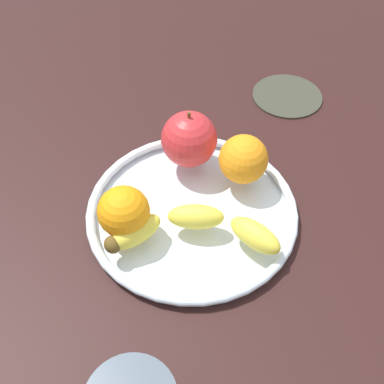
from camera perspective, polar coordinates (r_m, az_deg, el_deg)
ground_plane at (r=64.56cm, az=-0.00°, el=-3.92°), size 125.73×125.73×4.00cm
fruit_bowl at (r=62.24cm, az=-0.00°, el=-2.32°), size 28.00×28.00×1.80cm
banana at (r=57.44cm, az=-0.03°, el=-4.47°), size 22.24×8.49×3.19cm
apple at (r=64.64cm, az=-0.35°, el=6.45°), size 7.81×7.81×8.61cm
orange_back_left at (r=63.07cm, az=6.28°, el=4.00°), size 6.67×6.67×6.67cm
orange_back_right at (r=57.51cm, az=-8.32°, el=-2.39°), size 6.50×6.50×6.50cm
ambient_coaster at (r=82.45cm, az=11.54°, el=11.50°), size 11.78×11.78×0.60cm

